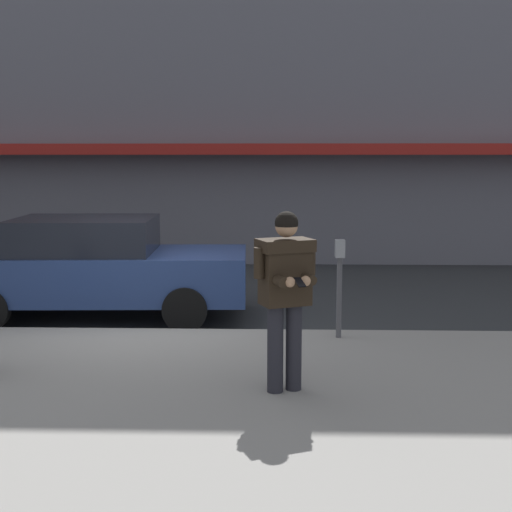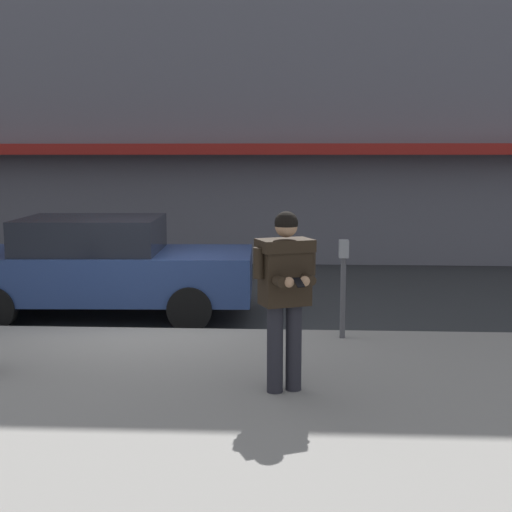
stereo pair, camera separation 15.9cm
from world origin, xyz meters
The scene contains 7 objects.
ground_plane centered at (0.00, 0.00, 0.00)m, with size 80.00×80.00×0.00m, color #2B2D30.
sidewalk centered at (1.00, -2.85, 0.07)m, with size 32.00×5.30×0.14m, color gray.
curb_paint_line centered at (1.00, 0.05, 0.00)m, with size 28.00×0.12×0.01m, color silver.
storefront_facade centered at (1.00, 8.49, 5.66)m, with size 28.00×4.70×11.34m.
parked_sedan_mid centered at (-0.91, 1.01, 0.79)m, with size 4.57×2.07×1.54m.
man_texting_on_phone centered at (1.94, -2.73, 1.25)m, with size 0.61×0.65×1.81m.
parking_meter centered at (2.66, -0.60, 0.97)m, with size 0.12×0.18×1.27m.
Camera 1 is at (1.87, -9.60, 2.48)m, focal length 50.00 mm.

